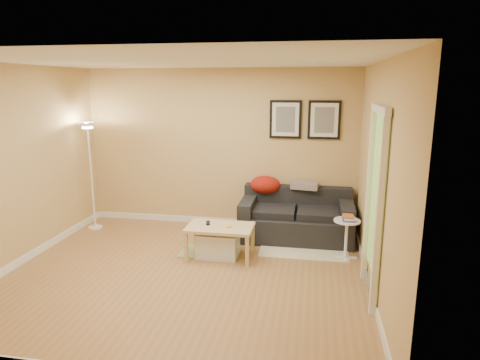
# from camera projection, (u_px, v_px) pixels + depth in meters

# --- Properties ---
(floor) EXTENTS (4.50, 4.50, 0.00)m
(floor) POSITION_uv_depth(u_px,v_px,m) (186.00, 274.00, 5.32)
(floor) COLOR #9C7143
(floor) RESTS_ON ground
(ceiling) EXTENTS (4.50, 4.50, 0.00)m
(ceiling) POSITION_uv_depth(u_px,v_px,m) (179.00, 61.00, 4.74)
(ceiling) COLOR white
(ceiling) RESTS_ON wall_back
(wall_back) EXTENTS (4.50, 0.00, 4.50)m
(wall_back) POSITION_uv_depth(u_px,v_px,m) (219.00, 149.00, 6.95)
(wall_back) COLOR tan
(wall_back) RESTS_ON ground
(wall_front) EXTENTS (4.50, 0.00, 4.50)m
(wall_front) POSITION_uv_depth(u_px,v_px,m) (100.00, 228.00, 3.11)
(wall_front) COLOR tan
(wall_front) RESTS_ON ground
(wall_left) EXTENTS (0.00, 4.00, 4.00)m
(wall_left) POSITION_uv_depth(u_px,v_px,m) (15.00, 167.00, 5.41)
(wall_left) COLOR tan
(wall_left) RESTS_ON ground
(wall_right) EXTENTS (0.00, 4.00, 4.00)m
(wall_right) POSITION_uv_depth(u_px,v_px,m) (378.00, 181.00, 4.65)
(wall_right) COLOR tan
(wall_right) RESTS_ON ground
(baseboard_back) EXTENTS (4.50, 0.02, 0.10)m
(baseboard_back) POSITION_uv_depth(u_px,v_px,m) (220.00, 221.00, 7.22)
(baseboard_back) COLOR white
(baseboard_back) RESTS_ON ground
(baseboard_left) EXTENTS (0.02, 4.00, 0.10)m
(baseboard_left) POSITION_uv_depth(u_px,v_px,m) (26.00, 258.00, 5.69)
(baseboard_left) COLOR white
(baseboard_left) RESTS_ON ground
(baseboard_right) EXTENTS (0.02, 4.00, 0.10)m
(baseboard_right) POSITION_uv_depth(u_px,v_px,m) (369.00, 285.00, 4.93)
(baseboard_right) COLOR white
(baseboard_right) RESTS_ON ground
(sofa) EXTENTS (1.70, 0.90, 0.75)m
(sofa) POSITION_uv_depth(u_px,v_px,m) (296.00, 215.00, 6.48)
(sofa) COLOR black
(sofa) RESTS_ON ground
(red_throw) EXTENTS (0.48, 0.36, 0.28)m
(red_throw) POSITION_uv_depth(u_px,v_px,m) (265.00, 185.00, 6.73)
(red_throw) COLOR #9C230E
(red_throw) RESTS_ON sofa
(plaid_throw) EXTENTS (0.45, 0.32, 0.10)m
(plaid_throw) POSITION_uv_depth(u_px,v_px,m) (305.00, 185.00, 6.65)
(plaid_throw) COLOR tan
(plaid_throw) RESTS_ON sofa
(framed_print_left) EXTENTS (0.50, 0.04, 0.60)m
(framed_print_left) POSITION_uv_depth(u_px,v_px,m) (286.00, 119.00, 6.63)
(framed_print_left) COLOR black
(framed_print_left) RESTS_ON wall_back
(framed_print_right) EXTENTS (0.50, 0.04, 0.60)m
(framed_print_right) POSITION_uv_depth(u_px,v_px,m) (324.00, 120.00, 6.53)
(framed_print_right) COLOR black
(framed_print_right) RESTS_ON wall_back
(area_rug) EXTENTS (1.25, 0.85, 0.01)m
(area_rug) POSITION_uv_depth(u_px,v_px,m) (304.00, 248.00, 6.14)
(area_rug) COLOR beige
(area_rug) RESTS_ON ground
(green_runner) EXTENTS (0.70, 0.50, 0.01)m
(green_runner) POSITION_uv_depth(u_px,v_px,m) (205.00, 252.00, 6.00)
(green_runner) COLOR #668C4C
(green_runner) RESTS_ON ground
(coffee_table) EXTENTS (0.96, 0.66, 0.45)m
(coffee_table) POSITION_uv_depth(u_px,v_px,m) (220.00, 242.00, 5.79)
(coffee_table) COLOR #D3BA81
(coffee_table) RESTS_ON ground
(remote_control) EXTENTS (0.09, 0.17, 0.02)m
(remote_control) POSITION_uv_depth(u_px,v_px,m) (208.00, 223.00, 5.84)
(remote_control) COLOR black
(remote_control) RESTS_ON coffee_table
(tape_roll) EXTENTS (0.07, 0.07, 0.03)m
(tape_roll) POSITION_uv_depth(u_px,v_px,m) (229.00, 227.00, 5.68)
(tape_roll) COLOR yellow
(tape_roll) RESTS_ON coffee_table
(storage_bin) EXTENTS (0.58, 0.42, 0.36)m
(storage_bin) POSITION_uv_depth(u_px,v_px,m) (218.00, 244.00, 5.84)
(storage_bin) COLOR white
(storage_bin) RESTS_ON ground
(side_table) EXTENTS (0.36, 0.36, 0.55)m
(side_table) POSITION_uv_depth(u_px,v_px,m) (346.00, 239.00, 5.74)
(side_table) COLOR white
(side_table) RESTS_ON ground
(book_stack) EXTENTS (0.17, 0.22, 0.07)m
(book_stack) POSITION_uv_depth(u_px,v_px,m) (348.00, 218.00, 5.67)
(book_stack) COLOR #3B35A0
(book_stack) RESTS_ON side_table
(floor_lamp) EXTENTS (0.23, 0.23, 1.77)m
(floor_lamp) POSITION_uv_depth(u_px,v_px,m) (92.00, 179.00, 6.83)
(floor_lamp) COLOR white
(floor_lamp) RESTS_ON ground
(doorway) EXTENTS (0.12, 1.01, 2.13)m
(doorway) POSITION_uv_depth(u_px,v_px,m) (373.00, 208.00, 4.57)
(doorway) COLOR white
(doorway) RESTS_ON ground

